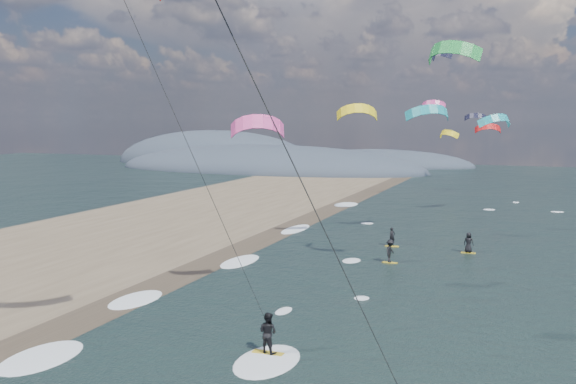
% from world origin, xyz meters
% --- Properties ---
extents(wet_sand_strip, '(3.00, 240.00, 0.00)m').
position_xyz_m(wet_sand_strip, '(-12.00, 10.00, 0.00)').
color(wet_sand_strip, '#382D23').
rests_on(wet_sand_strip, ground).
extents(coastal_hills, '(80.00, 41.00, 15.00)m').
position_xyz_m(coastal_hills, '(-44.84, 107.86, 0.00)').
color(coastal_hills, '#3D4756').
rests_on(coastal_hills, ground).
extents(kitesurfer_near_a, '(7.51, 8.39, 15.04)m').
position_xyz_m(kitesurfer_near_a, '(4.58, -4.12, 10.87)').
color(kitesurfer_near_a, gold).
rests_on(kitesurfer_near_a, ground).
extents(kitesurfer_near_b, '(7.19, 9.28, 16.73)m').
position_xyz_m(kitesurfer_near_b, '(-3.56, 5.66, 11.25)').
color(kitesurfer_near_b, gold).
rests_on(kitesurfer_near_b, ground).
extents(far_kitesurfers, '(7.12, 6.74, 1.70)m').
position_xyz_m(far_kitesurfers, '(1.32, 32.09, 0.83)').
color(far_kitesurfers, gold).
rests_on(far_kitesurfers, ground).
extents(bg_kite_field, '(13.84, 78.96, 9.61)m').
position_xyz_m(bg_kite_field, '(0.63, 53.21, 11.28)').
color(bg_kite_field, red).
rests_on(bg_kite_field, ground).
extents(shoreline_surf, '(2.40, 79.40, 0.11)m').
position_xyz_m(shoreline_surf, '(-10.80, 14.75, 0.00)').
color(shoreline_surf, white).
rests_on(shoreline_surf, ground).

